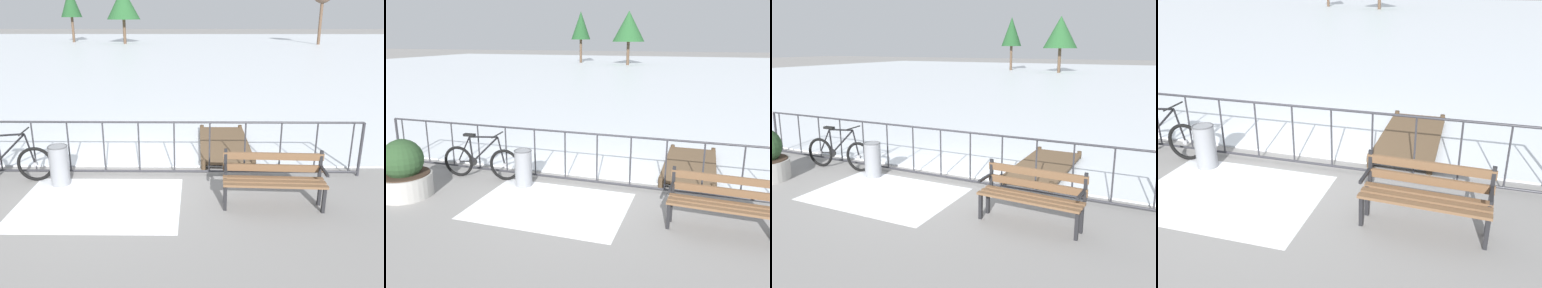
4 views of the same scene
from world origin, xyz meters
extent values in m
plane|color=gray|center=(0.00, 0.00, 0.00)|extent=(160.00, 160.00, 0.00)
cube|color=silver|center=(0.00, 28.40, 0.01)|extent=(80.00, 56.00, 0.03)
cube|color=white|center=(-0.17, -1.20, 0.00)|extent=(2.66, 1.96, 0.01)
cylinder|color=#2D2D33|center=(0.00, 0.00, 1.05)|extent=(9.00, 0.04, 0.04)
cylinder|color=#2D2D33|center=(0.00, 0.00, 0.08)|extent=(9.00, 0.04, 0.04)
cylinder|color=#2D2D33|center=(-4.50, 0.00, 0.53)|extent=(0.06, 0.06, 1.05)
cylinder|color=#2D2D33|center=(-4.32, 0.00, 0.57)|extent=(0.03, 0.03, 0.97)
cylinder|color=#2D2D33|center=(-3.66, 0.00, 0.57)|extent=(0.03, 0.03, 0.97)
cylinder|color=#2D2D33|center=(-2.99, 0.00, 0.57)|extent=(0.03, 0.03, 0.97)
cylinder|color=#2D2D33|center=(-2.33, 0.00, 0.57)|extent=(0.03, 0.03, 0.97)
cylinder|color=#2D2D33|center=(-1.66, 0.00, 0.57)|extent=(0.03, 0.03, 0.97)
cylinder|color=#2D2D33|center=(-1.00, 0.00, 0.57)|extent=(0.03, 0.03, 0.97)
cylinder|color=#2D2D33|center=(-0.33, 0.00, 0.57)|extent=(0.03, 0.03, 0.97)
cylinder|color=#2D2D33|center=(0.33, 0.00, 0.57)|extent=(0.03, 0.03, 0.97)
cylinder|color=#2D2D33|center=(1.00, 0.00, 0.57)|extent=(0.03, 0.03, 0.97)
cylinder|color=#2D2D33|center=(1.66, 0.00, 0.57)|extent=(0.03, 0.03, 0.97)
cylinder|color=#2D2D33|center=(2.33, 0.00, 0.57)|extent=(0.03, 0.03, 0.97)
cylinder|color=#2D2D33|center=(2.99, 0.00, 0.57)|extent=(0.03, 0.03, 0.97)
cylinder|color=#2D2D33|center=(3.66, 0.00, 0.57)|extent=(0.03, 0.03, 0.97)
torus|color=black|center=(-2.59, -0.39, 0.33)|extent=(0.66, 0.11, 0.66)
cylinder|color=gray|center=(-2.59, -0.39, 0.33)|extent=(0.08, 0.07, 0.08)
torus|color=black|center=(-1.54, -0.30, 0.33)|extent=(0.66, 0.11, 0.66)
cylinder|color=gray|center=(-1.54, -0.30, 0.33)|extent=(0.08, 0.07, 0.08)
cylinder|color=black|center=(-2.27, -0.36, 0.62)|extent=(0.08, 0.04, 0.53)
cylinder|color=black|center=(-1.96, -0.34, 0.63)|extent=(0.61, 0.09, 0.59)
cylinder|color=black|center=(-1.98, -0.34, 0.90)|extent=(0.63, 0.09, 0.07)
cylinder|color=black|center=(-2.42, -0.38, 0.34)|extent=(0.34, 0.06, 0.05)
cylinder|color=black|center=(-2.44, -0.38, 0.61)|extent=(0.32, 0.06, 0.56)
cylinder|color=black|center=(-1.60, -0.31, 0.62)|extent=(0.16, 0.05, 0.59)
cube|color=black|center=(-2.29, -0.37, 0.92)|extent=(0.25, 0.12, 0.05)
cylinder|color=black|center=(-1.67, -0.31, 0.96)|extent=(0.07, 0.52, 0.03)
cylinder|color=black|center=(-2.25, -0.36, 0.35)|extent=(0.18, 0.03, 0.18)
cube|color=brown|center=(2.64, -1.16, 0.44)|extent=(1.60, 0.17, 0.04)
cube|color=brown|center=(2.63, -1.32, 0.44)|extent=(1.60, 0.17, 0.04)
cube|color=brown|center=(2.63, -1.47, 0.44)|extent=(1.60, 0.17, 0.04)
cube|color=brown|center=(2.65, -1.07, 0.58)|extent=(1.60, 0.13, 0.12)
cube|color=brown|center=(2.65, -1.07, 0.78)|extent=(1.60, 0.13, 0.12)
cube|color=black|center=(3.39, -1.49, 0.22)|extent=(0.05, 0.06, 0.44)
cube|color=black|center=(3.40, -1.22, 0.22)|extent=(0.05, 0.06, 0.44)
cube|color=black|center=(3.40, -1.10, 0.67)|extent=(0.05, 0.05, 0.45)
cube|color=black|center=(3.39, -1.35, 0.64)|extent=(0.06, 0.40, 0.04)
cube|color=black|center=(1.87, -1.41, 0.22)|extent=(0.05, 0.06, 0.44)
cube|color=black|center=(1.88, -1.15, 0.22)|extent=(0.05, 0.06, 0.44)
cube|color=black|center=(1.89, -1.03, 0.67)|extent=(0.05, 0.05, 0.45)
cube|color=black|center=(1.87, -1.28, 0.64)|extent=(0.06, 0.40, 0.04)
cylinder|color=gray|center=(-1.05, -0.45, 0.36)|extent=(0.34, 0.34, 0.72)
torus|color=#494A4E|center=(-1.05, -0.45, 0.72)|extent=(0.35, 0.35, 0.02)
cube|color=brown|center=(2.05, 1.58, 0.12)|extent=(1.10, 2.56, 0.06)
cylinder|color=#433323|center=(1.56, 0.30, 0.10)|extent=(0.10, 0.10, 0.20)
cylinder|color=#433323|center=(2.55, 0.30, 0.10)|extent=(0.10, 0.10, 0.20)
cylinder|color=#433323|center=(1.56, 2.86, 0.10)|extent=(0.10, 0.10, 0.20)
cylinder|color=#433323|center=(2.55, 2.86, 0.10)|extent=(0.10, 0.10, 0.20)
cylinder|color=brown|center=(-12.07, 37.39, 2.21)|extent=(0.28, 0.28, 4.43)
cone|color=#1E4723|center=(-12.07, 37.39, 4.21)|extent=(2.20, 2.20, 3.10)
cylinder|color=brown|center=(-6.02, 34.97, 2.04)|extent=(0.31, 0.31, 4.09)
cone|color=#235128|center=(-6.02, 34.97, 4.01)|extent=(3.37, 3.37, 3.11)
camera|label=1|loc=(1.41, -6.98, 2.94)|focal=36.67mm
camera|label=2|loc=(2.27, -7.04, 2.85)|focal=36.47mm
camera|label=3|loc=(4.37, -6.97, 2.68)|focal=38.44mm
camera|label=4|loc=(2.99, -5.74, 2.95)|focal=38.27mm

